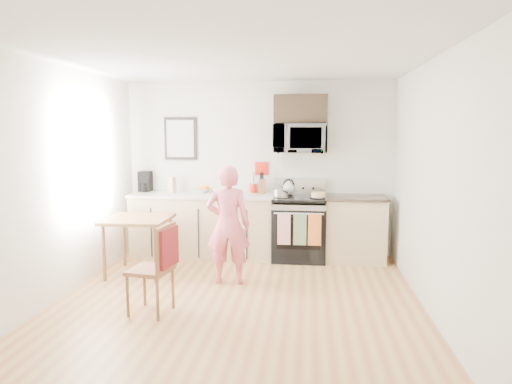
# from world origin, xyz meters

# --- Properties ---
(floor) EXTENTS (4.60, 4.60, 0.00)m
(floor) POSITION_xyz_m (0.00, 0.00, 0.00)
(floor) COLOR #A86941
(floor) RESTS_ON ground
(back_wall) EXTENTS (4.00, 0.04, 2.60)m
(back_wall) POSITION_xyz_m (0.00, 2.30, 1.30)
(back_wall) COLOR silver
(back_wall) RESTS_ON floor
(front_wall) EXTENTS (4.00, 0.04, 2.60)m
(front_wall) POSITION_xyz_m (0.00, -2.30, 1.30)
(front_wall) COLOR silver
(front_wall) RESTS_ON floor
(left_wall) EXTENTS (0.04, 4.60, 2.60)m
(left_wall) POSITION_xyz_m (-2.00, 0.00, 1.30)
(left_wall) COLOR silver
(left_wall) RESTS_ON floor
(right_wall) EXTENTS (0.04, 4.60, 2.60)m
(right_wall) POSITION_xyz_m (2.00, 0.00, 1.30)
(right_wall) COLOR silver
(right_wall) RESTS_ON floor
(ceiling) EXTENTS (4.00, 4.60, 0.04)m
(ceiling) POSITION_xyz_m (0.00, 0.00, 2.60)
(ceiling) COLOR silver
(ceiling) RESTS_ON back_wall
(window) EXTENTS (0.06, 1.40, 1.50)m
(window) POSITION_xyz_m (-1.96, 0.80, 1.55)
(window) COLOR white
(window) RESTS_ON left_wall
(cabinet_left) EXTENTS (2.10, 0.60, 0.90)m
(cabinet_left) POSITION_xyz_m (-0.80, 2.00, 0.45)
(cabinet_left) COLOR tan
(cabinet_left) RESTS_ON floor
(countertop_left) EXTENTS (2.14, 0.64, 0.04)m
(countertop_left) POSITION_xyz_m (-0.80, 2.00, 0.92)
(countertop_left) COLOR silver
(countertop_left) RESTS_ON cabinet_left
(cabinet_right) EXTENTS (0.84, 0.60, 0.90)m
(cabinet_right) POSITION_xyz_m (1.43, 2.00, 0.45)
(cabinet_right) COLOR tan
(cabinet_right) RESTS_ON floor
(countertop_right) EXTENTS (0.88, 0.64, 0.04)m
(countertop_right) POSITION_xyz_m (1.43, 2.00, 0.92)
(countertop_right) COLOR black
(countertop_right) RESTS_ON cabinet_right
(range) EXTENTS (0.76, 0.70, 1.16)m
(range) POSITION_xyz_m (0.63, 1.98, 0.44)
(range) COLOR black
(range) RESTS_ON floor
(microwave) EXTENTS (0.76, 0.51, 0.42)m
(microwave) POSITION_xyz_m (0.63, 2.08, 1.76)
(microwave) COLOR #B3B3B8
(microwave) RESTS_ON back_wall
(upper_cabinet) EXTENTS (0.76, 0.35, 0.40)m
(upper_cabinet) POSITION_xyz_m (0.63, 2.12, 2.18)
(upper_cabinet) COLOR black
(upper_cabinet) RESTS_ON back_wall
(wall_art) EXTENTS (0.50, 0.04, 0.65)m
(wall_art) POSITION_xyz_m (-1.20, 2.28, 1.75)
(wall_art) COLOR black
(wall_art) RESTS_ON back_wall
(wall_trivet) EXTENTS (0.20, 0.02, 0.20)m
(wall_trivet) POSITION_xyz_m (0.05, 2.28, 1.30)
(wall_trivet) COLOR red
(wall_trivet) RESTS_ON back_wall
(person) EXTENTS (0.56, 0.39, 1.47)m
(person) POSITION_xyz_m (-0.21, 0.81, 0.73)
(person) COLOR #CE3856
(person) RESTS_ON floor
(dining_table) EXTENTS (0.80, 0.80, 0.75)m
(dining_table) POSITION_xyz_m (-1.43, 1.03, 0.66)
(dining_table) COLOR brown
(dining_table) RESTS_ON floor
(chair) EXTENTS (0.49, 0.45, 0.93)m
(chair) POSITION_xyz_m (-0.71, -0.24, 0.60)
(chair) COLOR brown
(chair) RESTS_ON floor
(knife_block) EXTENTS (0.12, 0.15, 0.22)m
(knife_block) POSITION_xyz_m (0.08, 2.12, 1.05)
(knife_block) COLOR brown
(knife_block) RESTS_ON countertop_left
(utensil_crock) EXTENTS (0.11, 0.11, 0.32)m
(utensil_crock) POSITION_xyz_m (-0.07, 2.22, 1.07)
(utensil_crock) COLOR red
(utensil_crock) RESTS_ON countertop_left
(fruit_bowl) EXTENTS (0.31, 0.31, 0.11)m
(fruit_bowl) POSITION_xyz_m (-0.83, 2.14, 0.98)
(fruit_bowl) COLOR silver
(fruit_bowl) RESTS_ON countertop_left
(milk_carton) EXTENTS (0.12, 0.12, 0.24)m
(milk_carton) POSITION_xyz_m (-1.29, 2.09, 1.06)
(milk_carton) COLOR tan
(milk_carton) RESTS_ON countertop_left
(coffee_maker) EXTENTS (0.18, 0.26, 0.31)m
(coffee_maker) POSITION_xyz_m (-1.75, 2.19, 1.09)
(coffee_maker) COLOR black
(coffee_maker) RESTS_ON countertop_left
(bread_bag) EXTENTS (0.33, 0.22, 0.11)m
(bread_bag) POSITION_xyz_m (-0.44, 1.84, 1.00)
(bread_bag) COLOR #D7B371
(bread_bag) RESTS_ON countertop_left
(cake) EXTENTS (0.24, 0.24, 0.08)m
(cake) POSITION_xyz_m (0.90, 1.89, 0.96)
(cake) COLOR black
(cake) RESTS_ON range
(kettle) EXTENTS (0.19, 0.19, 0.23)m
(kettle) POSITION_xyz_m (0.47, 2.16, 1.02)
(kettle) COLOR silver
(kettle) RESTS_ON range
(pot) EXTENTS (0.23, 0.36, 0.11)m
(pot) POSITION_xyz_m (0.36, 1.90, 0.98)
(pot) COLOR #B3B3B8
(pot) RESTS_ON range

